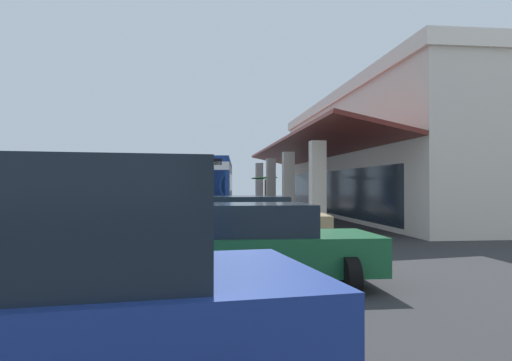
# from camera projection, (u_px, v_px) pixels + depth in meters

# --- Properties ---
(ground) EXTENTS (120.00, 120.00, 0.00)m
(ground) POSITION_uv_depth(u_px,v_px,m) (326.00, 221.00, 23.84)
(ground) COLOR #2D2D30
(curb_strip) EXTENTS (28.57, 0.50, 0.12)m
(curb_strip) POSITION_uv_depth(u_px,v_px,m) (257.00, 216.00, 26.45)
(curb_strip) COLOR #9E998E
(curb_strip) RESTS_ON ground
(plaza_building) EXTENTS (24.11, 14.48, 6.90)m
(plaza_building) POSITION_uv_depth(u_px,v_px,m) (420.00, 157.00, 27.61)
(plaza_building) COLOR beige
(plaza_building) RESTS_ON ground
(transit_bus) EXTENTS (11.37, 3.42, 3.34)m
(transit_bus) POSITION_uv_depth(u_px,v_px,m) (208.00, 184.00, 26.03)
(transit_bus) COLOR navy
(transit_bus) RESTS_ON ground
(parked_sedan_green) EXTENTS (2.44, 4.40, 1.47)m
(parked_sedan_green) POSITION_uv_depth(u_px,v_px,m) (249.00, 244.00, 8.31)
(parked_sedan_green) COLOR #195933
(parked_sedan_green) RESTS_ON ground
(parked_sedan_tan) EXTENTS (2.72, 4.56, 1.47)m
(parked_sedan_tan) POSITION_uv_depth(u_px,v_px,m) (252.00, 221.00, 13.92)
(parked_sedan_tan) COLOR #9E845B
(parked_sedan_tan) RESTS_ON ground
(pedestrian) EXTENTS (0.55, 0.50, 1.65)m
(pedestrian) POSITION_uv_depth(u_px,v_px,m) (129.00, 211.00, 16.17)
(pedestrian) COLOR #38383D
(pedestrian) RESTS_ON ground
(potted_palm) EXTENTS (1.68, 1.77, 2.42)m
(potted_palm) POSITION_uv_depth(u_px,v_px,m) (266.00, 201.00, 30.29)
(potted_palm) COLOR #4C4742
(potted_palm) RESTS_ON ground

